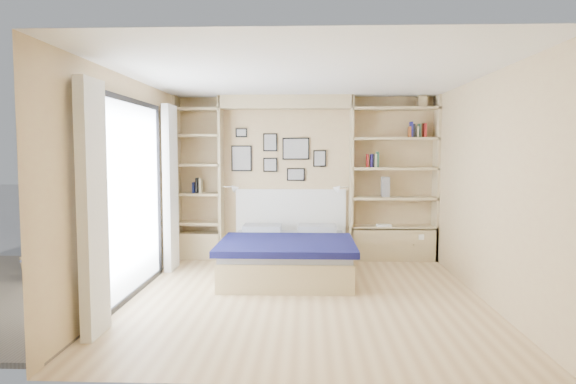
{
  "coord_description": "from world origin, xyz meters",
  "views": [
    {
      "loc": [
        0.03,
        -5.77,
        1.66
      ],
      "look_at": [
        -0.22,
        0.9,
        1.13
      ],
      "focal_mm": 32.0,
      "sensor_mm": 36.0,
      "label": 1
    }
  ],
  "objects": [
    {
      "name": "room_shell",
      "position": [
        -0.39,
        1.52,
        1.08
      ],
      "size": [
        4.5,
        4.5,
        4.5
      ],
      "color": "tan",
      "rests_on": "ground"
    },
    {
      "name": "ground",
      "position": [
        0.0,
        0.0,
        0.0
      ],
      "size": [
        4.5,
        4.5,
        0.0
      ],
      "primitive_type": "plane",
      "color": "#DABA84",
      "rests_on": "ground"
    },
    {
      "name": "deck_chair",
      "position": [
        -3.37,
        0.81,
        0.32
      ],
      "size": [
        0.41,
        0.68,
        0.68
      ],
      "rotation": [
        0.0,
        0.0,
        0.0
      ],
      "color": "tan",
      "rests_on": "ground"
    },
    {
      "name": "photo_gallery",
      "position": [
        -0.45,
        2.22,
        1.6
      ],
      "size": [
        1.48,
        0.02,
        0.82
      ],
      "color": "black",
      "rests_on": "ground"
    },
    {
      "name": "reading_lamps",
      "position": [
        -0.3,
        2.0,
        1.1
      ],
      "size": [
        1.92,
        0.12,
        0.15
      ],
      "color": "silver",
      "rests_on": "ground"
    },
    {
      "name": "bed",
      "position": [
        -0.23,
        1.05,
        0.27
      ],
      "size": [
        1.72,
        2.26,
        1.07
      ],
      "color": "tan",
      "rests_on": "ground"
    },
    {
      "name": "shelf_decor",
      "position": [
        1.08,
        2.07,
        1.69
      ],
      "size": [
        3.58,
        0.23,
        2.03
      ],
      "color": "#A51E1E",
      "rests_on": "ground"
    }
  ]
}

